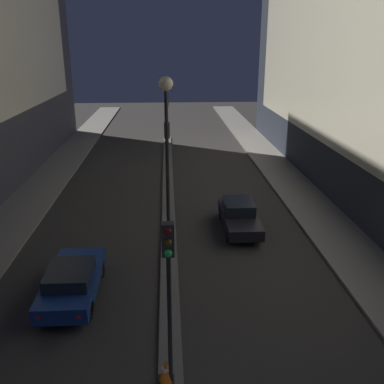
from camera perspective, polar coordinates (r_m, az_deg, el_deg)
name	(u,v)px	position (r m, az deg, el deg)	size (l,w,h in m)	color
building_right	(380,40)	(29.80, 23.82, 18.06)	(6.01, 41.81, 19.04)	#2D333D
median_strip	(168,198)	(27.14, -3.18, -0.79)	(0.75, 37.18, 0.13)	#56544F
traffic_light_near	(169,271)	(11.29, -3.13, -10.48)	(0.32, 0.42, 4.98)	black
traffic_light_mid	(167,146)	(24.77, -3.33, 6.18)	(0.32, 0.42, 4.98)	black
traffic_light_far	(167,111)	(37.57, -3.38, 10.67)	(0.32, 0.42, 4.98)	black
street_lamp	(167,125)	(18.71, -3.41, 8.88)	(0.62, 0.62, 7.92)	black
traffic_cone_far	(166,371)	(13.27, -3.51, -22.68)	(0.48, 0.48, 0.74)	black
car_left_lane	(72,281)	(17.36, -15.68, -11.33)	(1.92, 4.63, 1.41)	navy
car_right_lane	(239,216)	(22.70, 6.31, -3.15)	(1.74, 4.60, 1.48)	black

